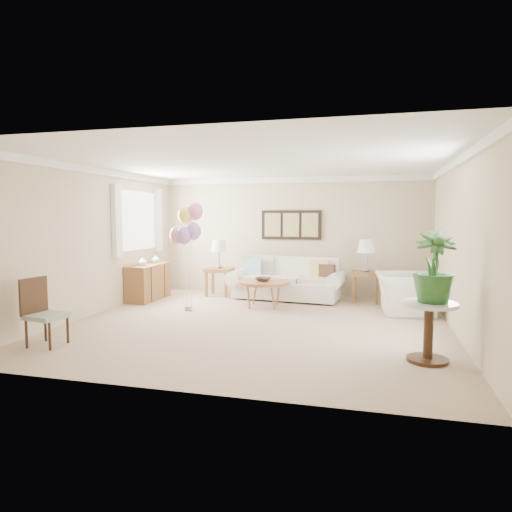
# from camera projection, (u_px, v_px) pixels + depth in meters

# --- Properties ---
(ground_plane) EXTENTS (6.00, 6.00, 0.00)m
(ground_plane) POSITION_uv_depth(u_px,v_px,m) (258.00, 323.00, 7.42)
(ground_plane) COLOR tan
(room_shell) EXTENTS (6.04, 6.04, 2.60)m
(room_shell) POSITION_uv_depth(u_px,v_px,m) (253.00, 223.00, 7.40)
(room_shell) COLOR #BCAA8B
(room_shell) RESTS_ON ground
(wall_art_triptych) EXTENTS (1.35, 0.06, 0.65)m
(wall_art_triptych) POSITION_uv_depth(u_px,v_px,m) (291.00, 225.00, 10.14)
(wall_art_triptych) COLOR black
(wall_art_triptych) RESTS_ON ground
(sofa) EXTENTS (2.47, 1.09, 0.88)m
(sofa) POSITION_uv_depth(u_px,v_px,m) (287.00, 283.00, 9.61)
(sofa) COLOR beige
(sofa) RESTS_ON ground
(end_table_left) EXTENTS (0.56, 0.51, 0.61)m
(end_table_left) POSITION_uv_depth(u_px,v_px,m) (219.00, 273.00, 10.00)
(end_table_left) COLOR brown
(end_table_left) RESTS_ON ground
(end_table_right) EXTENTS (0.57, 0.52, 0.62)m
(end_table_right) POSITION_uv_depth(u_px,v_px,m) (366.00, 277.00, 9.25)
(end_table_right) COLOR brown
(end_table_right) RESTS_ON ground
(lamp_left) EXTENTS (0.35, 0.35, 0.62)m
(lamp_left) POSITION_uv_depth(u_px,v_px,m) (219.00, 246.00, 9.95)
(lamp_left) COLOR gray
(lamp_left) RESTS_ON end_table_left
(lamp_right) EXTENTS (0.37, 0.37, 0.65)m
(lamp_right) POSITION_uv_depth(u_px,v_px,m) (366.00, 247.00, 9.20)
(lamp_right) COLOR gray
(lamp_right) RESTS_ON end_table_right
(coffee_table) EXTENTS (1.00, 1.00, 0.50)m
(coffee_table) POSITION_uv_depth(u_px,v_px,m) (264.00, 283.00, 8.74)
(coffee_table) COLOR #A96536
(coffee_table) RESTS_ON ground
(decor_bowl) EXTENTS (0.35, 0.35, 0.07)m
(decor_bowl) POSITION_uv_depth(u_px,v_px,m) (263.00, 279.00, 8.72)
(decor_bowl) COLOR #2E2821
(decor_bowl) RESTS_ON coffee_table
(armchair) EXTENTS (1.04, 1.17, 0.71)m
(armchair) POSITION_uv_depth(u_px,v_px,m) (404.00, 293.00, 8.22)
(armchair) COLOR beige
(armchair) RESTS_ON ground
(side_table) EXTENTS (0.67, 0.67, 0.72)m
(side_table) POSITION_uv_depth(u_px,v_px,m) (429.00, 317.00, 5.43)
(side_table) COLOR silver
(side_table) RESTS_ON ground
(potted_plant) EXTENTS (0.53, 0.53, 0.85)m
(potted_plant) POSITION_uv_depth(u_px,v_px,m) (434.00, 267.00, 5.36)
(potted_plant) COLOR #1D511C
(potted_plant) RESTS_ON side_table
(accent_chair) EXTENTS (0.52, 0.52, 0.92)m
(accent_chair) POSITION_uv_depth(u_px,v_px,m) (42.00, 310.00, 6.13)
(accent_chair) COLOR gray
(accent_chair) RESTS_ON ground
(credenza) EXTENTS (0.46, 1.20, 0.74)m
(credenza) POSITION_uv_depth(u_px,v_px,m) (148.00, 282.00, 9.53)
(credenza) COLOR brown
(credenza) RESTS_ON ground
(vase_white) EXTENTS (0.23, 0.23, 0.18)m
(vase_white) POSITION_uv_depth(u_px,v_px,m) (143.00, 261.00, 9.24)
(vase_white) COLOR white
(vase_white) RESTS_ON credenza
(vase_sage) EXTENTS (0.22, 0.22, 0.18)m
(vase_sage) POSITION_uv_depth(u_px,v_px,m) (156.00, 259.00, 9.79)
(vase_sage) COLOR #A8BD9D
(vase_sage) RESTS_ON credenza
(balloon_cluster) EXTENTS (0.57, 0.53, 2.00)m
(balloon_cluster) POSITION_uv_depth(u_px,v_px,m) (187.00, 226.00, 8.28)
(balloon_cluster) COLOR gray
(balloon_cluster) RESTS_ON ground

